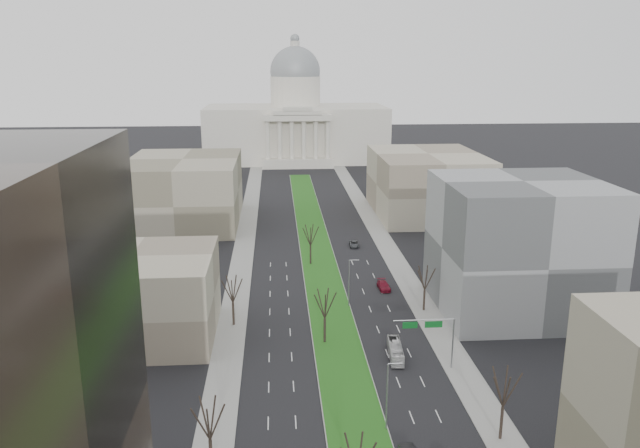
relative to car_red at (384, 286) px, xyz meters
name	(u,v)px	position (x,y,z in m)	size (l,w,h in m)	color
ground	(319,264)	(-11.74, 16.57, -0.76)	(600.00, 600.00, 0.00)	black
median	(320,265)	(-11.74, 15.56, -0.66)	(8.00, 222.03, 0.20)	#999993
sidewalk_left	(234,309)	(-29.24, -8.43, -0.68)	(5.00, 330.00, 0.15)	gray
sidewalk_right	(422,304)	(5.76, -8.43, -0.68)	(5.00, 330.00, 0.15)	gray
capitol	(296,124)	(-11.74, 166.16, 15.55)	(80.00, 46.00, 55.00)	beige
building_beige_left	(134,296)	(-44.74, -18.43, 6.24)	(26.00, 22.00, 14.00)	gray
building_grey_right	(518,246)	(22.26, -11.43, 11.24)	(28.00, 26.00, 24.00)	#595B5D
building_far_left	(184,191)	(-46.74, 56.57, 8.24)	(30.00, 40.00, 18.00)	gray
building_far_right	(427,184)	(23.26, 61.57, 8.24)	(30.00, 40.00, 18.00)	gray
tree_left_mid	(209,418)	(-28.94, -55.43, 6.24)	(5.40, 5.40, 9.72)	black
tree_left_far	(232,288)	(-28.94, -15.43, 6.08)	(5.28, 5.28, 9.50)	black
tree_right_mid	(504,387)	(5.46, -51.43, 6.40)	(5.52, 5.52, 9.94)	black
tree_right_far	(425,277)	(5.46, -11.43, 5.77)	(5.04, 5.04, 9.07)	black
tree_median_b	(325,303)	(-13.74, -23.43, 6.24)	(5.40, 5.40, 9.72)	black
tree_median_c	(310,234)	(-13.74, 16.57, 6.24)	(5.40, 5.40, 9.72)	black
streetlamp_median_b	(388,395)	(-7.98, -48.43, 4.05)	(1.90, 0.20, 9.16)	gray
streetlamp_median_c	(349,282)	(-7.98, -8.43, 4.05)	(1.90, 0.20, 9.16)	gray
mast_arm_signs	(435,331)	(1.75, -33.40, 5.35)	(9.12, 0.24, 8.09)	gray
car_red	(384,286)	(0.00, 0.00, 0.00)	(2.12, 5.22, 1.52)	maroon
car_grey_far	(354,244)	(-2.27, 29.47, -0.10)	(2.19, 4.75, 1.32)	#424548
box_van	(395,351)	(-3.22, -29.25, 0.38)	(1.91, 8.15, 2.27)	silver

